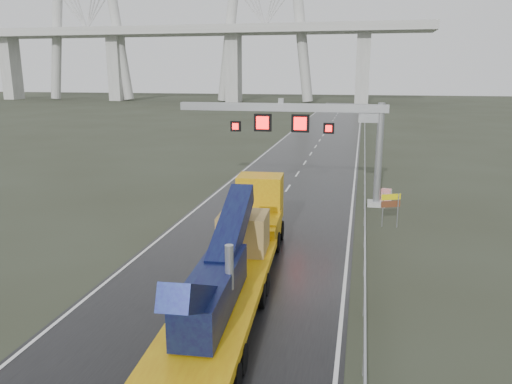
% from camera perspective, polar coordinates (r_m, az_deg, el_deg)
% --- Properties ---
extents(ground, '(400.00, 400.00, 0.00)m').
position_cam_1_polar(ground, '(20.30, -5.75, -13.50)').
color(ground, '#2B2E20').
rests_on(ground, ground).
extents(road, '(11.00, 200.00, 0.02)m').
position_cam_1_polar(road, '(58.19, 6.28, 4.35)').
color(road, black).
rests_on(road, ground).
extents(guardrail, '(0.20, 140.00, 1.40)m').
position_cam_1_polar(guardrail, '(47.94, 12.34, 2.99)').
color(guardrail, gray).
rests_on(guardrail, ground).
extents(sign_gantry, '(14.90, 1.20, 7.42)m').
position_cam_1_polar(sign_gantry, '(35.54, 6.24, 7.65)').
color(sign_gantry, '#A0A19C').
rests_on(sign_gantry, ground).
extents(heavy_haul_truck, '(3.84, 18.82, 4.39)m').
position_cam_1_polar(heavy_haul_truck, '(21.90, -1.98, -6.52)').
color(heavy_haul_truck, gold).
rests_on(heavy_haul_truck, ground).
extents(exit_sign_pair, '(1.15, 0.54, 2.11)m').
position_cam_1_polar(exit_sign_pair, '(31.20, 15.14, -1.29)').
color(exit_sign_pair, '#9A9DA2').
rests_on(exit_sign_pair, ground).
extents(striped_barrier, '(0.76, 0.55, 1.15)m').
position_cam_1_polar(striped_barrier, '(36.70, 14.66, -0.52)').
color(striped_barrier, red).
rests_on(striped_barrier, ground).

